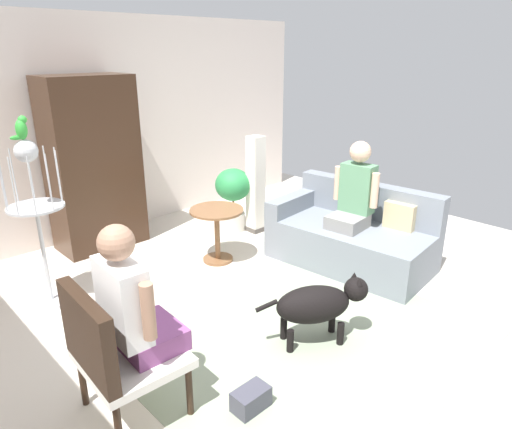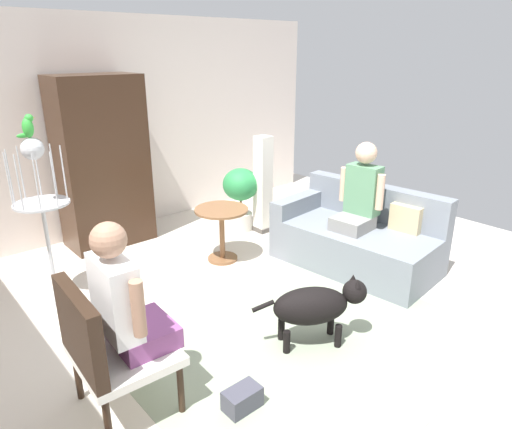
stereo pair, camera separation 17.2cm
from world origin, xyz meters
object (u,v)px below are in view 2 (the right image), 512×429
couch (357,238)px  parrot (28,126)px  armchair (103,344)px  column_lamp (263,186)px  bird_cage_stand (42,207)px  armoire_cabinet (102,163)px  handbag (242,399)px  dog (316,305)px  round_end_table (222,225)px  person_on_armchair (123,300)px  potted_plant (241,192)px  person_on_couch (360,193)px

couch → parrot: parrot is taller
armchair → column_lamp: (2.86, 1.72, 0.08)m
bird_cage_stand → couch: bearing=-27.5°
couch → armoire_cabinet: armoire_cabinet is taller
armchair → handbag: armchair is taller
parrot → column_lamp: (2.62, -0.04, -1.01)m
handbag → dog: bearing=11.2°
armchair → column_lamp: column_lamp is taller
round_end_table → parrot: size_ratio=3.09×
column_lamp → armchair: bearing=-149.0°
round_end_table → armchair: bearing=-144.8°
armoire_cabinet → handbag: (-0.56, -3.22, -0.91)m
round_end_table → armoire_cabinet: 1.61m
armchair → dog: size_ratio=1.14×
armoire_cabinet → dog: bearing=-83.7°
couch → column_lamp: (-0.12, 1.38, 0.31)m
handbag → couch: bearing=20.4°
armchair → dog: armchair is taller
person_on_armchair → armoire_cabinet: (1.07, 2.70, 0.20)m
dog → parrot: bearing=122.0°
armchair → parrot: 2.08m
round_end_table → potted_plant: 0.94m
dog → potted_plant: (1.11, 2.29, 0.18)m
parrot → handbag: size_ratio=0.79×
armoire_cabinet → bird_cage_stand: bearing=-136.2°
person_on_armchair → handbag: size_ratio=3.54×
dog → couch: bearing=25.7°
armoire_cabinet → person_on_armchair: bearing=-111.6°
couch → potted_plant: couch is taller
person_on_couch → parrot: 3.18m
person_on_couch → column_lamp: bearing=93.7°
person_on_armchair → parrot: bearing=87.1°
round_end_table → parrot: bearing=167.1°
couch → person_on_armchair: bearing=-173.1°
person_on_armchair → column_lamp: person_on_armchair is taller
couch → person_on_armchair: 2.89m
person_on_couch → bird_cage_stand: 3.07m
round_end_table → person_on_armchair: bearing=-142.4°
couch → handbag: size_ratio=7.16×
couch → column_lamp: size_ratio=1.43×
dog → round_end_table: bearing=77.5°
person_on_armchair → parrot: size_ratio=4.46×
column_lamp → person_on_armchair: bearing=-147.5°
dog → potted_plant: 2.55m
armchair → round_end_table: (1.94, 1.37, -0.12)m
person_on_armchair → armoire_cabinet: armoire_cabinet is taller
handbag → person_on_couch: bearing=20.0°
handbag → round_end_table: bearing=56.0°
bird_cage_stand → handbag: size_ratio=6.19×
dog → handbag: 0.95m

